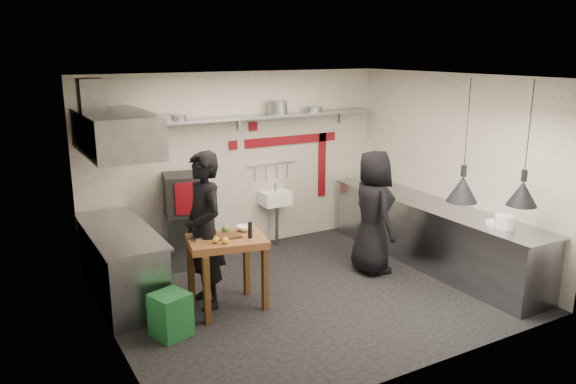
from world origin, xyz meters
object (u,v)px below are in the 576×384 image
prep_table (228,273)px  chef_left (204,230)px  green_bin (171,315)px  combi_oven (186,194)px  oven_stand (189,238)px  chef_right (373,212)px

prep_table → chef_left: 0.60m
chef_left → green_bin: bearing=-52.9°
combi_oven → chef_left: 1.44m
green_bin → oven_stand: bearing=64.5°
combi_oven → chef_right: chef_right is taller
combi_oven → green_bin: (-0.91, -1.96, -0.84)m
combi_oven → oven_stand: bearing=29.4°
oven_stand → green_bin: bearing=-103.3°
oven_stand → green_bin: 2.18m
prep_table → chef_right: chef_right is taller
combi_oven → chef_left: (-0.27, -1.41, -0.11)m
combi_oven → chef_right: bearing=-22.8°
prep_table → chef_left: size_ratio=0.47×
oven_stand → chef_right: chef_right is taller
combi_oven → green_bin: 2.32m
combi_oven → prep_table: combi_oven is taller
green_bin → chef_right: size_ratio=0.28×
oven_stand → chef_right: size_ratio=0.45×
green_bin → prep_table: prep_table is taller
chef_left → oven_stand: bearing=164.9°
green_bin → chef_right: 3.22m
oven_stand → prep_table: (-0.10, -1.65, 0.06)m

